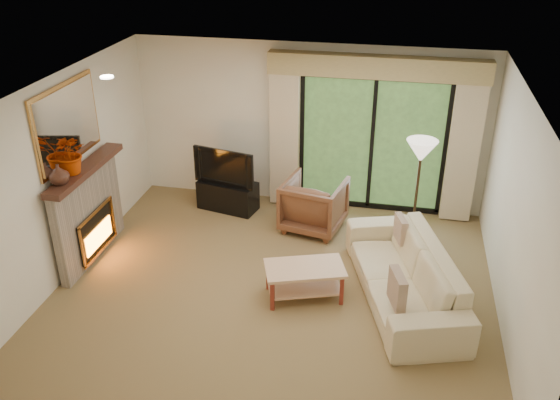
% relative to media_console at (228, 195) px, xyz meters
% --- Properties ---
extents(floor, '(5.50, 5.50, 0.00)m').
position_rel_media_console_xyz_m(floor, '(1.20, -1.95, -0.23)').
color(floor, olive).
rests_on(floor, ground).
extents(ceiling, '(5.50, 5.50, 0.00)m').
position_rel_media_console_xyz_m(ceiling, '(1.20, -1.95, 2.37)').
color(ceiling, silver).
rests_on(ceiling, ground).
extents(wall_back, '(5.00, 0.00, 5.00)m').
position_rel_media_console_xyz_m(wall_back, '(1.20, 0.55, 1.07)').
color(wall_back, '#F2E4CE').
rests_on(wall_back, ground).
extents(wall_front, '(5.00, 0.00, 5.00)m').
position_rel_media_console_xyz_m(wall_front, '(1.20, -4.45, 1.07)').
color(wall_front, '#F2E4CE').
rests_on(wall_front, ground).
extents(wall_left, '(0.00, 5.00, 5.00)m').
position_rel_media_console_xyz_m(wall_left, '(-1.55, -1.95, 1.07)').
color(wall_left, '#F2E4CE').
rests_on(wall_left, ground).
extents(wall_right, '(0.00, 5.00, 5.00)m').
position_rel_media_console_xyz_m(wall_right, '(3.95, -1.95, 1.07)').
color(wall_right, '#F2E4CE').
rests_on(wall_right, ground).
extents(fireplace, '(0.24, 1.70, 1.37)m').
position_rel_media_console_xyz_m(fireplace, '(-1.43, -1.75, 0.45)').
color(fireplace, gray).
rests_on(fireplace, floor).
extents(mirror, '(0.07, 1.45, 1.02)m').
position_rel_media_console_xyz_m(mirror, '(-1.52, -1.75, 1.72)').
color(mirror, '#C58C48').
rests_on(mirror, wall_left).
extents(sliding_door, '(2.26, 0.10, 2.16)m').
position_rel_media_console_xyz_m(sliding_door, '(2.20, 0.50, 0.87)').
color(sliding_door, black).
rests_on(sliding_door, floor).
extents(curtain_left, '(0.45, 0.18, 2.35)m').
position_rel_media_console_xyz_m(curtain_left, '(0.85, 0.39, 0.97)').
color(curtain_left, beige).
rests_on(curtain_left, floor).
extents(curtain_right, '(0.45, 0.18, 2.35)m').
position_rel_media_console_xyz_m(curtain_right, '(3.55, 0.39, 0.97)').
color(curtain_right, beige).
rests_on(curtain_right, floor).
extents(cornice, '(3.20, 0.24, 0.32)m').
position_rel_media_console_xyz_m(cornice, '(2.20, 0.41, 2.09)').
color(cornice, tan).
rests_on(cornice, wall_back).
extents(media_console, '(1.00, 0.61, 0.46)m').
position_rel_media_console_xyz_m(media_console, '(0.00, 0.00, 0.00)').
color(media_console, black).
rests_on(media_console, floor).
extents(tv, '(1.03, 0.35, 0.59)m').
position_rel_media_console_xyz_m(tv, '(0.00, 0.00, 0.53)').
color(tv, black).
rests_on(tv, media_console).
extents(armchair, '(1.01, 1.03, 0.80)m').
position_rel_media_console_xyz_m(armchair, '(1.44, -0.34, 0.17)').
color(armchair, brown).
rests_on(armchair, floor).
extents(sofa, '(1.64, 2.61, 0.71)m').
position_rel_media_console_xyz_m(sofa, '(2.81, -1.86, 0.12)').
color(sofa, beige).
rests_on(sofa, floor).
extents(pillow_near, '(0.22, 0.42, 0.41)m').
position_rel_media_console_xyz_m(pillow_near, '(2.72, -2.56, 0.36)').
color(pillow_near, brown).
rests_on(pillow_near, sofa).
extents(pillow_far, '(0.19, 0.35, 0.34)m').
position_rel_media_console_xyz_m(pillow_far, '(2.72, -1.16, 0.35)').
color(pillow_far, brown).
rests_on(pillow_far, sofa).
extents(coffee_table, '(1.09, 0.82, 0.44)m').
position_rel_media_console_xyz_m(coffee_table, '(1.60, -2.09, -0.01)').
color(coffee_table, tan).
rests_on(coffee_table, floor).
extents(floor_lamp, '(0.46, 0.46, 1.59)m').
position_rel_media_console_xyz_m(floor_lamp, '(2.91, -0.49, 0.56)').
color(floor_lamp, beige).
rests_on(floor_lamp, floor).
extents(vase, '(0.29, 0.29, 0.26)m').
position_rel_media_console_xyz_m(vase, '(-1.41, -2.29, 1.27)').
color(vase, '#44261B').
rests_on(vase, fireplace).
extents(branches, '(0.52, 0.46, 0.54)m').
position_rel_media_console_xyz_m(branches, '(-1.41, -1.97, 1.41)').
color(branches, '#AF3403').
rests_on(branches, fireplace).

